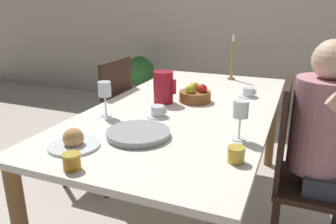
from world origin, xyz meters
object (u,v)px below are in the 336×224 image
(red_pitcher, at_px, (163,87))
(potted_plant, at_px, (140,78))
(serving_tray, at_px, (138,134))
(bread_plate, at_px, (74,141))
(fruit_bowl, at_px, (195,95))
(person_seated, at_px, (329,139))
(chair_person_side, at_px, (303,171))
(wine_glass_juice, at_px, (241,111))
(candlestick_tall, at_px, (232,62))
(jam_jar_amber, at_px, (72,161))
(teacup_near_person, at_px, (158,112))
(jam_jar_red, at_px, (236,154))
(chair_opposite, at_px, (105,122))
(wine_glass_water, at_px, (105,91))
(teacup_across, at_px, (248,93))

(red_pitcher, relative_size, potted_plant, 0.28)
(serving_tray, relative_size, bread_plate, 1.35)
(red_pitcher, distance_m, fruit_bowl, 0.20)
(bread_plate, bearing_deg, person_seated, 31.72)
(chair_person_side, height_order, red_pitcher, chair_person_side)
(fruit_bowl, height_order, potted_plant, fruit_bowl)
(person_seated, relative_size, wine_glass_juice, 6.46)
(chair_person_side, relative_size, candlestick_tall, 2.74)
(jam_jar_amber, relative_size, fruit_bowl, 0.35)
(potted_plant, bearing_deg, serving_tray, -62.96)
(person_seated, bearing_deg, teacup_near_person, -80.89)
(chair_person_side, height_order, jam_jar_red, chair_person_side)
(jam_jar_red, bearing_deg, chair_person_side, 62.75)
(chair_opposite, distance_m, jam_jar_amber, 1.21)
(chair_opposite, bearing_deg, potted_plant, 19.27)
(potted_plant, bearing_deg, wine_glass_water, -67.02)
(red_pitcher, relative_size, wine_glass_water, 1.02)
(bread_plate, bearing_deg, red_pitcher, 82.81)
(bread_plate, xyz_separation_m, potted_plant, (-1.06, 2.67, -0.35))
(person_seated, bearing_deg, jam_jar_red, -35.03)
(serving_tray, distance_m, fruit_bowl, 0.64)
(red_pitcher, xyz_separation_m, serving_tray, (0.11, -0.54, -0.08))
(chair_person_side, height_order, serving_tray, chair_person_side)
(wine_glass_water, height_order, teacup_across, wine_glass_water)
(chair_opposite, distance_m, wine_glass_water, 0.70)
(chair_opposite, bearing_deg, wine_glass_water, -144.89)
(chair_person_side, bearing_deg, person_seated, 88.64)
(red_pitcher, bearing_deg, jam_jar_red, -47.68)
(chair_person_side, xyz_separation_m, jam_jar_amber, (-0.81, -0.80, 0.28))
(teacup_across, xyz_separation_m, serving_tray, (-0.35, -0.87, -0.01))
(red_pitcher, xyz_separation_m, teacup_across, (0.46, 0.33, -0.07))
(wine_glass_juice, xyz_separation_m, jam_jar_amber, (-0.51, -0.51, -0.10))
(person_seated, distance_m, red_pitcher, 0.94)
(wine_glass_juice, bearing_deg, serving_tray, -161.55)
(fruit_bowl, bearing_deg, chair_opposite, 177.31)
(chair_person_side, distance_m, teacup_near_person, 0.81)
(chair_opposite, distance_m, teacup_near_person, 0.76)
(teacup_near_person, xyz_separation_m, jam_jar_amber, (-0.05, -0.66, 0.01))
(wine_glass_water, xyz_separation_m, serving_tray, (0.29, -0.19, -0.12))
(teacup_near_person, relative_size, bread_plate, 0.58)
(wine_glass_water, relative_size, teacup_across, 1.50)
(chair_person_side, relative_size, potted_plant, 1.40)
(person_seated, bearing_deg, teacup_across, -133.96)
(teacup_near_person, distance_m, candlestick_tall, 1.08)
(serving_tray, distance_m, bread_plate, 0.29)
(red_pitcher, height_order, jam_jar_red, red_pitcher)
(potted_plant, bearing_deg, red_pitcher, -59.08)
(red_pitcher, distance_m, candlestick_tall, 0.84)
(chair_opposite, relative_size, candlestick_tall, 2.74)
(serving_tray, xyz_separation_m, jam_jar_red, (0.46, -0.08, 0.02))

